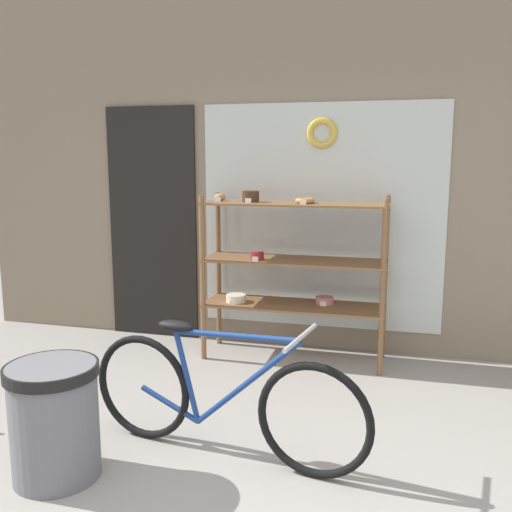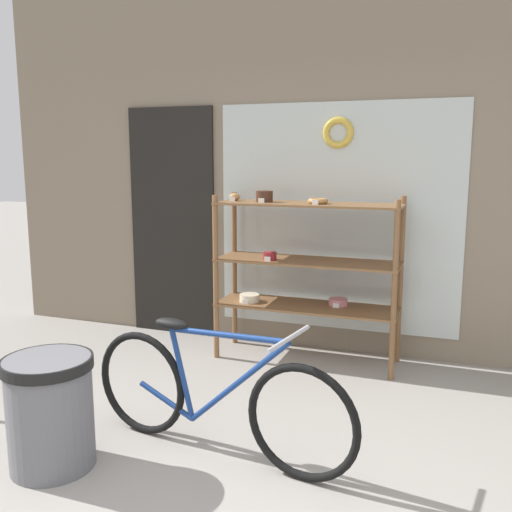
% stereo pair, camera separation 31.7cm
% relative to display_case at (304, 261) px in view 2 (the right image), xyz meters
% --- Properties ---
extents(storefront_facade, '(6.07, 0.13, 3.19)m').
position_rel_display_case_xyz_m(storefront_facade, '(-0.04, 0.37, 0.73)').
color(storefront_facade, gray).
rests_on(storefront_facade, ground_plane).
extents(display_case, '(1.48, 0.45, 1.39)m').
position_rel_display_case_xyz_m(display_case, '(0.00, 0.00, 0.00)').
color(display_case, brown).
rests_on(display_case, ground_plane).
extents(bicycle, '(1.68, 0.46, 0.76)m').
position_rel_display_case_xyz_m(bicycle, '(-0.06, -1.65, -0.49)').
color(bicycle, black).
rests_on(bicycle, ground_plane).
extents(trash_bin, '(0.47, 0.47, 0.61)m').
position_rel_display_case_xyz_m(trash_bin, '(-0.83, -2.07, -0.50)').
color(trash_bin, slate).
rests_on(trash_bin, ground_plane).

